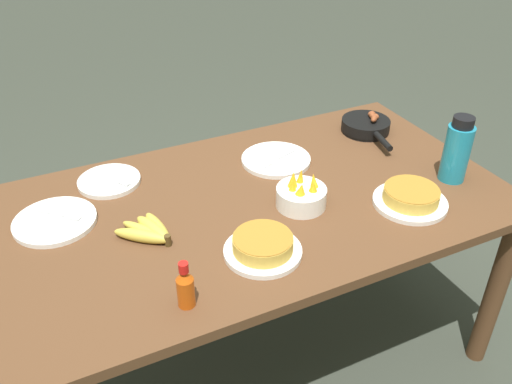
{
  "coord_description": "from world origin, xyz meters",
  "views": [
    {
      "loc": [
        -0.65,
        -1.35,
        1.75
      ],
      "look_at": [
        0.0,
        0.0,
        0.76
      ],
      "focal_mm": 38.0,
      "sensor_mm": 36.0,
      "label": 1
    }
  ],
  "objects_px": {
    "water_bottle": "(457,150)",
    "hot_sauce_bottle": "(185,287)",
    "banana_bunch": "(150,231)",
    "fruit_bowl_mango": "(301,195)",
    "frittata_plate_side": "(411,198)",
    "empty_plate_far_left": "(109,181)",
    "skillet": "(366,126)",
    "empty_plate_near_front": "(276,160)",
    "frittata_plate_center": "(263,246)",
    "empty_plate_far_right": "(55,221)"
  },
  "relations": [
    {
      "from": "banana_bunch",
      "to": "empty_plate_far_left",
      "type": "relative_size",
      "value": 0.83
    },
    {
      "from": "empty_plate_far_left",
      "to": "water_bottle",
      "type": "height_order",
      "value": "water_bottle"
    },
    {
      "from": "skillet",
      "to": "water_bottle",
      "type": "xyz_separation_m",
      "value": [
        0.06,
        -0.43,
        0.09
      ]
    },
    {
      "from": "banana_bunch",
      "to": "frittata_plate_side",
      "type": "xyz_separation_m",
      "value": [
        0.82,
        -0.2,
        0.01
      ]
    },
    {
      "from": "frittata_plate_side",
      "to": "frittata_plate_center",
      "type": "bearing_deg",
      "value": -178.28
    },
    {
      "from": "banana_bunch",
      "to": "empty_plate_far_left",
      "type": "height_order",
      "value": "banana_bunch"
    },
    {
      "from": "banana_bunch",
      "to": "empty_plate_near_front",
      "type": "relative_size",
      "value": 0.7
    },
    {
      "from": "empty_plate_far_right",
      "to": "water_bottle",
      "type": "distance_m",
      "value": 1.35
    },
    {
      "from": "frittata_plate_side",
      "to": "fruit_bowl_mango",
      "type": "xyz_separation_m",
      "value": [
        -0.33,
        0.15,
        0.01
      ]
    },
    {
      "from": "skillet",
      "to": "empty_plate_far_left",
      "type": "height_order",
      "value": "skillet"
    },
    {
      "from": "frittata_plate_center",
      "to": "empty_plate_far_right",
      "type": "distance_m",
      "value": 0.66
    },
    {
      "from": "hot_sauce_bottle",
      "to": "skillet",
      "type": "bearing_deg",
      "value": 31.56
    },
    {
      "from": "frittata_plate_center",
      "to": "hot_sauce_bottle",
      "type": "bearing_deg",
      "value": -159.99
    },
    {
      "from": "empty_plate_far_left",
      "to": "water_bottle",
      "type": "distance_m",
      "value": 1.21
    },
    {
      "from": "empty_plate_near_front",
      "to": "fruit_bowl_mango",
      "type": "xyz_separation_m",
      "value": [
        -0.06,
        -0.29,
        0.03
      ]
    },
    {
      "from": "fruit_bowl_mango",
      "to": "hot_sauce_bottle",
      "type": "bearing_deg",
      "value": -151.58
    },
    {
      "from": "frittata_plate_center",
      "to": "water_bottle",
      "type": "bearing_deg",
      "value": 5.96
    },
    {
      "from": "frittata_plate_center",
      "to": "empty_plate_far_left",
      "type": "distance_m",
      "value": 0.66
    },
    {
      "from": "frittata_plate_center",
      "to": "fruit_bowl_mango",
      "type": "relative_size",
      "value": 1.39
    },
    {
      "from": "water_bottle",
      "to": "fruit_bowl_mango",
      "type": "bearing_deg",
      "value": 171.35
    },
    {
      "from": "frittata_plate_side",
      "to": "skillet",
      "type": "bearing_deg",
      "value": 70.56
    },
    {
      "from": "frittata_plate_side",
      "to": "empty_plate_far_left",
      "type": "bearing_deg",
      "value": 147.01
    },
    {
      "from": "empty_plate_near_front",
      "to": "water_bottle",
      "type": "bearing_deg",
      "value": -36.64
    },
    {
      "from": "banana_bunch",
      "to": "hot_sauce_bottle",
      "type": "xyz_separation_m",
      "value": [
        0.0,
        -0.32,
        0.04
      ]
    },
    {
      "from": "frittata_plate_side",
      "to": "empty_plate_far_right",
      "type": "height_order",
      "value": "frittata_plate_side"
    },
    {
      "from": "empty_plate_far_right",
      "to": "hot_sauce_bottle",
      "type": "bearing_deg",
      "value": -63.54
    },
    {
      "from": "banana_bunch",
      "to": "frittata_plate_center",
      "type": "distance_m",
      "value": 0.35
    },
    {
      "from": "frittata_plate_center",
      "to": "hot_sauce_bottle",
      "type": "relative_size",
      "value": 1.64
    },
    {
      "from": "empty_plate_far_left",
      "to": "empty_plate_far_right",
      "type": "xyz_separation_m",
      "value": [
        -0.21,
        -0.16,
        -0.0
      ]
    },
    {
      "from": "frittata_plate_side",
      "to": "empty_plate_near_front",
      "type": "bearing_deg",
      "value": 121.41
    },
    {
      "from": "frittata_plate_side",
      "to": "water_bottle",
      "type": "distance_m",
      "value": 0.26
    },
    {
      "from": "skillet",
      "to": "frittata_plate_side",
      "type": "xyz_separation_m",
      "value": [
        -0.17,
        -0.49,
        -0.0
      ]
    },
    {
      "from": "empty_plate_far_left",
      "to": "fruit_bowl_mango",
      "type": "relative_size",
      "value": 1.31
    },
    {
      "from": "banana_bunch",
      "to": "water_bottle",
      "type": "distance_m",
      "value": 1.07
    },
    {
      "from": "banana_bunch",
      "to": "hot_sauce_bottle",
      "type": "bearing_deg",
      "value": -89.38
    },
    {
      "from": "water_bottle",
      "to": "hot_sauce_bottle",
      "type": "bearing_deg",
      "value": -170.32
    },
    {
      "from": "frittata_plate_side",
      "to": "water_bottle",
      "type": "relative_size",
      "value": 1.02
    },
    {
      "from": "frittata_plate_side",
      "to": "empty_plate_far_right",
      "type": "xyz_separation_m",
      "value": [
        -1.07,
        0.4,
        -0.02
      ]
    },
    {
      "from": "banana_bunch",
      "to": "empty_plate_far_left",
      "type": "xyz_separation_m",
      "value": [
        -0.04,
        0.35,
        -0.01
      ]
    },
    {
      "from": "frittata_plate_center",
      "to": "empty_plate_far_right",
      "type": "height_order",
      "value": "frittata_plate_center"
    },
    {
      "from": "frittata_plate_center",
      "to": "empty_plate_near_front",
      "type": "bearing_deg",
      "value": 58.47
    },
    {
      "from": "banana_bunch",
      "to": "empty_plate_far_right",
      "type": "bearing_deg",
      "value": 142.44
    },
    {
      "from": "banana_bunch",
      "to": "fruit_bowl_mango",
      "type": "relative_size",
      "value": 1.09
    },
    {
      "from": "empty_plate_near_front",
      "to": "empty_plate_far_left",
      "type": "height_order",
      "value": "same"
    },
    {
      "from": "empty_plate_far_left",
      "to": "empty_plate_far_right",
      "type": "distance_m",
      "value": 0.26
    },
    {
      "from": "frittata_plate_side",
      "to": "empty_plate_far_left",
      "type": "height_order",
      "value": "frittata_plate_side"
    },
    {
      "from": "banana_bunch",
      "to": "frittata_plate_side",
      "type": "height_order",
      "value": "frittata_plate_side"
    },
    {
      "from": "banana_bunch",
      "to": "empty_plate_near_front",
      "type": "height_order",
      "value": "banana_bunch"
    },
    {
      "from": "banana_bunch",
      "to": "empty_plate_far_right",
      "type": "distance_m",
      "value": 0.32
    },
    {
      "from": "empty_plate_far_right",
      "to": "hot_sauce_bottle",
      "type": "distance_m",
      "value": 0.57
    }
  ]
}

